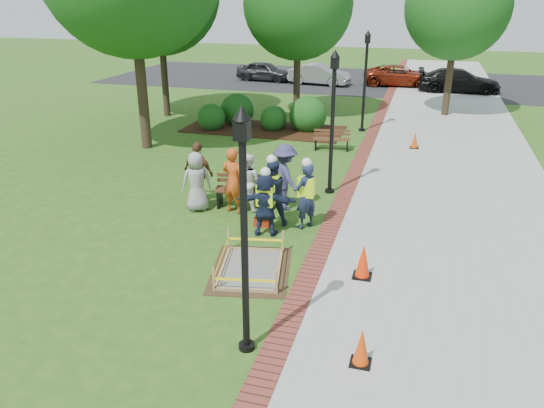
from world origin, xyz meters
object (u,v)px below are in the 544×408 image
(cone_front, at_px, (361,348))
(hivis_worker_c, at_px, (271,191))
(bench_near, at_px, (245,197))
(hivis_worker_b, at_px, (306,194))
(hivis_worker_a, at_px, (265,202))
(lamp_near, at_px, (244,218))
(wet_concrete_pad, at_px, (251,261))

(cone_front, distance_m, hivis_worker_c, 5.91)
(bench_near, height_order, hivis_worker_b, hivis_worker_b)
(cone_front, bearing_deg, hivis_worker_a, 123.93)
(bench_near, relative_size, hivis_worker_c, 0.90)
(lamp_near, distance_m, hivis_worker_c, 5.50)
(hivis_worker_b, height_order, hivis_worker_c, hivis_worker_c)
(bench_near, distance_m, hivis_worker_b, 2.29)
(lamp_near, relative_size, hivis_worker_c, 2.21)
(hivis_worker_a, distance_m, hivis_worker_b, 1.12)
(hivis_worker_c, bearing_deg, cone_front, -59.27)
(bench_near, xyz_separation_m, lamp_near, (2.13, -6.18, 2.19))
(cone_front, bearing_deg, bench_near, 124.06)
(wet_concrete_pad, relative_size, hivis_worker_a, 1.44)
(cone_front, xyz_separation_m, hivis_worker_c, (-3.00, 5.05, 0.62))
(lamp_near, bearing_deg, cone_front, 3.67)
(hivis_worker_b, relative_size, hivis_worker_c, 0.99)
(hivis_worker_a, bearing_deg, cone_front, -56.07)
(lamp_near, height_order, hivis_worker_c, lamp_near)
(wet_concrete_pad, xyz_separation_m, lamp_near, (0.80, -2.66, 2.25))
(wet_concrete_pad, xyz_separation_m, hivis_worker_a, (-0.22, 1.89, 0.66))
(hivis_worker_a, xyz_separation_m, hivis_worker_c, (-0.03, 0.63, 0.06))
(bench_near, xyz_separation_m, hivis_worker_c, (1.09, -1.00, 0.67))
(wet_concrete_pad, xyz_separation_m, bench_near, (-1.33, 3.51, 0.05))
(wet_concrete_pad, height_order, lamp_near, lamp_near)
(wet_concrete_pad, relative_size, cone_front, 3.75)
(hivis_worker_a, height_order, hivis_worker_b, hivis_worker_b)
(wet_concrete_pad, height_order, hivis_worker_c, hivis_worker_c)
(wet_concrete_pad, relative_size, bench_near, 1.49)
(wet_concrete_pad, xyz_separation_m, hivis_worker_c, (-0.25, 2.52, 0.72))
(wet_concrete_pad, distance_m, hivis_worker_a, 2.01)
(bench_near, distance_m, hivis_worker_c, 1.62)
(bench_near, xyz_separation_m, hivis_worker_b, (1.99, -0.92, 0.65))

